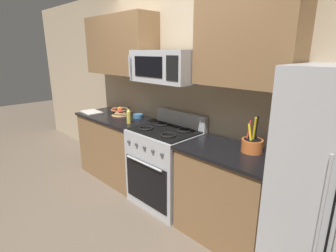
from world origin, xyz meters
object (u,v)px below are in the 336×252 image
(microwave, at_px, (166,66))
(apple_loose, at_px, (115,110))
(utensil_crock, at_px, (252,145))
(cutting_board, at_px, (91,112))
(range_oven, at_px, (165,166))
(fruit_basket, at_px, (120,112))
(prep_bowl, at_px, (138,116))
(bottle_oil, at_px, (129,116))

(microwave, bearing_deg, apple_loose, 175.18)
(utensil_crock, relative_size, cutting_board, 1.02)
(apple_loose, xyz_separation_m, cutting_board, (-0.24, -0.25, -0.03))
(cutting_board, bearing_deg, range_oven, 4.76)
(fruit_basket, distance_m, prep_bowl, 0.31)
(range_oven, bearing_deg, apple_loose, 173.96)
(microwave, bearing_deg, bottle_oil, -169.20)
(range_oven, relative_size, cutting_board, 3.38)
(fruit_basket, distance_m, apple_loose, 0.19)
(fruit_basket, height_order, apple_loose, fruit_basket)
(microwave, height_order, fruit_basket, microwave)
(apple_loose, relative_size, prep_bowl, 0.63)
(range_oven, bearing_deg, prep_bowl, 165.95)
(range_oven, distance_m, apple_loose, 1.30)
(microwave, distance_m, cutting_board, 1.61)
(microwave, height_order, bottle_oil, microwave)
(range_oven, relative_size, apple_loose, 12.98)
(apple_loose, relative_size, bottle_oil, 0.41)
(microwave, distance_m, bottle_oil, 0.85)
(range_oven, relative_size, utensil_crock, 3.31)
(utensil_crock, xyz_separation_m, fruit_basket, (-2.01, -0.02, -0.02))
(microwave, bearing_deg, prep_bowl, 167.94)
(utensil_crock, height_order, fruit_basket, utensil_crock)
(range_oven, relative_size, fruit_basket, 4.30)
(utensil_crock, bearing_deg, bottle_oil, -172.89)
(fruit_basket, xyz_separation_m, apple_loose, (-0.19, 0.04, -0.01))
(apple_loose, distance_m, bottle_oil, 0.67)
(apple_loose, height_order, cutting_board, apple_loose)
(utensil_crock, distance_m, apple_loose, 2.21)
(cutting_board, bearing_deg, prep_bowl, 22.00)
(fruit_basket, height_order, bottle_oil, bottle_oil)
(microwave, height_order, utensil_crock, microwave)
(utensil_crock, bearing_deg, prep_bowl, 177.90)
(microwave, distance_m, utensil_crock, 1.20)
(bottle_oil, bearing_deg, prep_bowl, 118.58)
(bottle_oil, relative_size, prep_bowl, 1.54)
(microwave, height_order, apple_loose, microwave)
(microwave, relative_size, prep_bowl, 5.82)
(microwave, xyz_separation_m, bottle_oil, (-0.57, -0.11, -0.63))
(apple_loose, bearing_deg, prep_bowl, 5.78)
(apple_loose, bearing_deg, fruit_basket, -10.62)
(utensil_crock, relative_size, apple_loose, 3.92)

